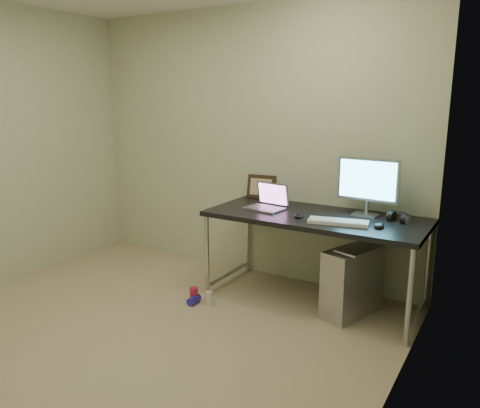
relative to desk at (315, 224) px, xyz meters
name	(u,v)px	position (x,y,z in m)	size (l,w,h in m)	color
floor	(118,345)	(-0.87, -1.37, -0.68)	(3.50, 3.50, 0.00)	tan
wall_back	(246,144)	(-0.87, 0.38, 0.57)	(3.50, 0.02, 2.50)	beige
wall_right	(385,195)	(0.88, -1.37, 0.57)	(0.02, 3.50, 2.50)	beige
desk	(315,224)	(0.00, 0.00, 0.00)	(1.75, 0.77, 0.75)	black
tower_computer	(352,282)	(0.35, -0.06, -0.41)	(0.38, 0.56, 0.58)	silver
cable_a	(362,251)	(0.30, 0.33, -0.28)	(0.01, 0.01, 0.70)	black
cable_b	(372,256)	(0.39, 0.31, -0.30)	(0.01, 0.01, 0.72)	black
can_red	(194,295)	(-0.84, -0.53, -0.61)	(0.07, 0.07, 0.13)	#BC1940
can_white	(209,298)	(-0.70, -0.51, -0.62)	(0.06, 0.06, 0.12)	silver
can_blue	(194,300)	(-0.82, -0.56, -0.64)	(0.07, 0.07, 0.12)	#2923BC
laptop	(268,203)	(-0.43, 0.00, 0.12)	(0.34, 0.29, 0.22)	#A9A9B0
monitor	(368,182)	(0.35, 0.19, 0.34)	(0.50, 0.16, 0.47)	#A9A9B0
keyboard	(338,222)	(0.25, -0.16, 0.09)	(0.45, 0.15, 0.03)	white
mouse_right	(379,225)	(0.54, -0.11, 0.09)	(0.08, 0.12, 0.04)	black
mouse_left	(299,215)	(-0.08, -0.14, 0.09)	(0.07, 0.12, 0.04)	black
headphones	(398,218)	(0.62, 0.13, 0.10)	(0.18, 0.10, 0.10)	black
picture_frame	(261,187)	(-0.68, 0.34, 0.18)	(0.28, 0.03, 0.22)	black
webcam	(281,194)	(-0.43, 0.23, 0.16)	(0.04, 0.04, 0.11)	silver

